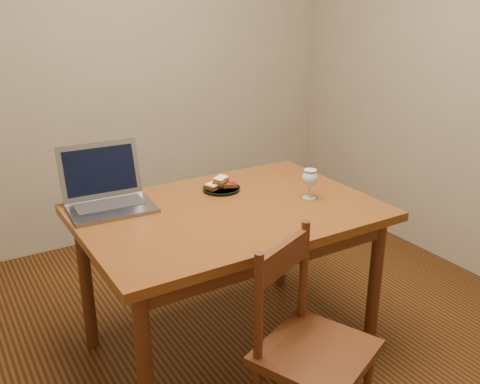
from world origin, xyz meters
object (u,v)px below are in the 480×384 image
table (229,226)px  milk_glass (310,184)px  plate (221,189)px  laptop (106,190)px  chair (311,339)px

table → milk_glass: bearing=-12.6°
table → plate: size_ratio=7.11×
table → laptop: size_ratio=3.38×
table → plate: bearing=68.3°
table → plate: (0.09, 0.22, 0.09)m
table → chair: chair is taller
table → laptop: laptop is taller
milk_glass → laptop: laptop is taller
table → chair: bearing=-92.3°
plate → laptop: size_ratio=0.48×
chair → milk_glass: bearing=30.3°
chair → milk_glass: size_ratio=3.60×
table → chair: size_ratio=2.55×
table → plate: plate is taller
milk_glass → laptop: 0.93m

